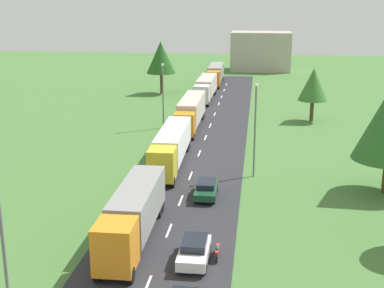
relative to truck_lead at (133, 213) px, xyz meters
name	(u,v)px	position (x,y,z in m)	size (l,w,h in m)	color
road	(186,188)	(2.19, 11.16, -2.13)	(10.00, 140.00, 0.06)	#2B2B30
lane_marking_centre	(182,197)	(2.19, 8.67, -2.09)	(0.16, 123.79, 0.01)	white
truck_lead	(133,213)	(0.00, 0.00, 0.00)	(2.64, 12.58, 3.62)	orange
truck_second	(171,145)	(-0.21, 17.74, -0.06)	(2.78, 14.53, 3.49)	yellow
truck_third	(191,111)	(-0.30, 34.20, 0.05)	(2.54, 14.05, 3.76)	orange
truck_fourth	(206,87)	(-0.28, 53.75, -0.04)	(2.69, 13.26, 3.58)	white
truck_fifth	(216,73)	(-0.02, 70.38, -0.06)	(2.61, 13.32, 3.52)	orange
car_second	(194,250)	(4.63, -2.57, -1.31)	(1.89, 4.21, 1.51)	white
car_third	(206,189)	(4.24, 9.16, -1.37)	(1.84, 4.33, 1.37)	#19472D
motorcycle_courier	(217,251)	(6.09, -1.85, -1.61)	(0.28, 1.94, 0.91)	black
lamppost_lead	(3,240)	(-4.18, -10.62, 2.75)	(0.36, 0.36, 8.85)	slate
lamppost_second	(255,126)	(8.23, 15.20, 2.85)	(0.36, 0.36, 9.05)	slate
lamppost_third	(163,93)	(-3.83, 33.32, 2.58)	(0.36, 0.36, 8.50)	slate
tree_birch	(313,85)	(15.88, 39.87, 2.96)	(4.04, 4.04, 7.38)	#513823
tree_maple	(161,57)	(-8.74, 58.62, 4.24)	(5.06, 5.06, 9.20)	#513823
distant_building	(261,51)	(8.68, 91.41, 2.26)	(13.64, 8.17, 8.83)	#B2A899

